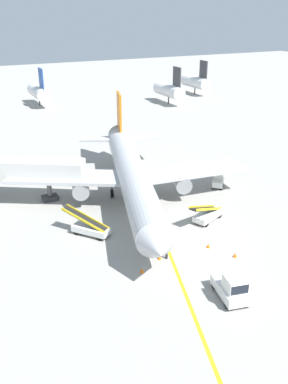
{
  "coord_description": "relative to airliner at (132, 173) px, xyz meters",
  "views": [
    {
      "loc": [
        -20.57,
        -29.41,
        20.75
      ],
      "look_at": [
        -1.72,
        8.4,
        2.5
      ],
      "focal_mm": 39.89,
      "sensor_mm": 36.0,
      "label": 1
    }
  ],
  "objects": [
    {
      "name": "ground_plane",
      "position": [
        1.56,
        -11.92,
        -3.42
      ],
      "size": [
        300.0,
        300.0,
        0.0
      ],
      "primitive_type": "plane",
      "color": "#9E9B93"
    },
    {
      "name": "ground_crew_marshaller",
      "position": [
        -2.51,
        -12.78,
        -2.51
      ],
      "size": [
        0.36,
        0.24,
        1.7
      ],
      "color": "#26262D",
      "rests_on": "ground"
    },
    {
      "name": "belt_loader_forward_hold",
      "position": [
        -7.15,
        -5.53,
        -2.64
      ],
      "size": [
        4.06,
        4.71,
        2.59
      ],
      "color": "silver",
      "rests_on": "ground"
    },
    {
      "name": "taxi_line_yellow",
      "position": [
        -0.17,
        -6.92,
        -3.41
      ],
      "size": [
        24.75,
        76.26,
        0.01
      ],
      "primitive_type": "cube",
      "rotation": [
        0.0,
        0.0,
        -0.31
      ],
      "color": "yellow",
      "rests_on": "ground"
    },
    {
      "name": "baggage_tug_near_wing",
      "position": [
        11.55,
        -0.92,
        -2.49
      ],
      "size": [
        2.54,
        2.68,
        2.1
      ],
      "color": "silver",
      "rests_on": "ground"
    },
    {
      "name": "pushback_tug",
      "position": [
        -0.84,
        -20.05,
        -2.42
      ],
      "size": [
        2.62,
        3.92,
        2.2
      ],
      "color": "silver",
      "rests_on": "ground"
    },
    {
      "name": "safety_cone_wingtip_left",
      "position": [
        3.16,
        -15.35,
        -3.2
      ],
      "size": [
        0.36,
        0.36,
        0.44
      ],
      "primitive_type": "cone",
      "color": "orange",
      "rests_on": "ground"
    },
    {
      "name": "distant_aircraft_mid_left",
      "position": [
        3.39,
        57.62,
        -0.2
      ],
      "size": [
        3.0,
        10.1,
        8.8
      ],
      "color": "silver",
      "rests_on": "ground"
    },
    {
      "name": "belt_loader_aft_hold",
      "position": [
        5.01,
        -8.2,
        -2.64
      ],
      "size": [
        5.09,
        3.15,
        2.59
      ],
      "color": "silver",
      "rests_on": "ground"
    },
    {
      "name": "safety_cone_nose_left",
      "position": [
        -5.48,
        -13.79,
        -3.2
      ],
      "size": [
        0.36,
        0.36,
        0.44
      ],
      "primitive_type": "cone",
      "color": "orange",
      "rests_on": "ground"
    },
    {
      "name": "safety_cone_nose_right",
      "position": [
        1.94,
        -12.88,
        -3.2
      ],
      "size": [
        0.36,
        0.36,
        0.44
      ],
      "primitive_type": "cone",
      "color": "orange",
      "rests_on": "ground"
    },
    {
      "name": "jet_bridge",
      "position": [
        -11.17,
        6.2,
        0.12
      ],
      "size": [
        12.26,
        8.8,
        4.85
      ],
      "color": "beige",
      "rests_on": "ground"
    },
    {
      "name": "safety_cone_wingtip_right",
      "position": [
        -3.14,
        -12.6,
        -3.2
      ],
      "size": [
        0.36,
        0.36,
        0.44
      ],
      "primitive_type": "cone",
      "color": "orange",
      "rests_on": "ground"
    },
    {
      "name": "distant_aircraft_mid_right",
      "position": [
        31.17,
        46.21,
        -0.2
      ],
      "size": [
        3.0,
        10.1,
        8.8
      ],
      "color": "silver",
      "rests_on": "ground"
    },
    {
      "name": "distant_aircraft_far_right",
      "position": [
        43.47,
        54.0,
        -0.2
      ],
      "size": [
        3.0,
        10.1,
        8.8
      ],
      "color": "silver",
      "rests_on": "ground"
    },
    {
      "name": "airliner",
      "position": [
        0.0,
        0.0,
        0.0
      ],
      "size": [
        27.69,
        34.49,
        10.1
      ],
      "color": "#B2B5BA",
      "rests_on": "ground"
    }
  ]
}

